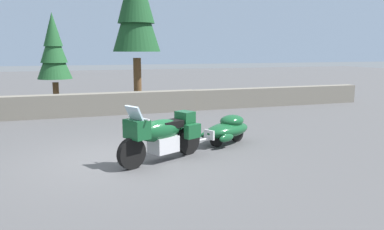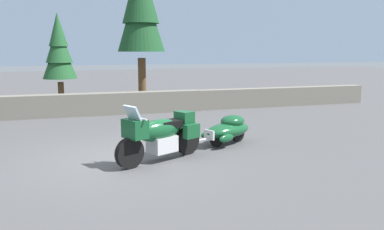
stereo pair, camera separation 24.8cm
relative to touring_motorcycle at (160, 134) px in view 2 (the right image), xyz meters
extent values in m
plane|color=#4C4C4F|center=(-0.88, 0.45, -0.62)|extent=(80.00, 80.00, 0.00)
cube|color=slate|center=(-0.88, 6.82, -0.20)|extent=(8.00, 0.56, 0.84)
cube|color=slate|center=(7.12, 6.90, -0.21)|extent=(8.00, 0.52, 0.82)
cube|color=#7F93AD|center=(-0.88, 96.85, 7.38)|extent=(240.00, 80.00, 16.00)
cylinder|color=black|center=(-0.74, -0.36, -0.29)|extent=(0.65, 0.42, 0.66)
cylinder|color=black|center=(0.75, 0.36, -0.29)|extent=(0.65, 0.42, 0.66)
cube|color=silver|center=(0.05, 0.02, -0.24)|extent=(0.73, 0.66, 0.36)
ellipsoid|color=#144C28|center=(-0.04, -0.02, 0.09)|extent=(1.27, 0.92, 0.48)
cube|color=#144C28|center=(-0.60, -0.29, 0.21)|extent=(0.55, 0.63, 0.40)
cube|color=#9EB7C6|center=(-0.65, -0.32, 0.54)|extent=(0.36, 0.48, 0.34)
cube|color=black|center=(0.23, 0.11, 0.19)|extent=(0.66, 0.57, 0.16)
cube|color=#144C28|center=(0.66, 0.32, 0.29)|extent=(0.46, 0.50, 0.28)
cube|color=#144C28|center=(0.74, 0.03, 0.01)|extent=(0.43, 0.32, 0.32)
cube|color=#144C28|center=(0.48, 0.57, 0.01)|extent=(0.43, 0.32, 0.32)
cylinder|color=silver|center=(-0.56, -0.27, 0.44)|extent=(0.34, 0.65, 0.04)
cylinder|color=silver|center=(-0.69, -0.34, -0.04)|extent=(0.26, 0.17, 0.54)
cylinder|color=black|center=(1.68, 0.82, -0.40)|extent=(0.44, 0.28, 0.44)
cylinder|color=black|center=(2.42, 1.18, -0.40)|extent=(0.44, 0.28, 0.44)
ellipsoid|color=#144C28|center=(2.05, 1.00, -0.24)|extent=(1.65, 1.27, 0.40)
ellipsoid|color=#144C28|center=(2.21, 1.08, -0.02)|extent=(0.89, 0.82, 0.32)
cube|color=silver|center=(1.41, 0.69, -0.26)|extent=(0.19, 0.31, 0.24)
ellipsoid|color=#144C28|center=(1.82, 0.53, -0.34)|extent=(0.53, 0.35, 0.20)
ellipsoid|color=#144C28|center=(1.54, 1.11, -0.34)|extent=(0.53, 0.35, 0.20)
cylinder|color=silver|center=(1.06, 0.52, -0.35)|extent=(0.65, 0.35, 0.05)
cylinder|color=brown|center=(1.21, 8.94, 0.43)|extent=(0.35, 0.35, 2.11)
cone|color=#194723|center=(1.21, 8.94, 3.43)|extent=(2.07, 2.07, 3.33)
cylinder|color=brown|center=(-2.24, 8.72, -0.05)|extent=(0.24, 0.24, 1.14)
cone|color=#1E5128|center=(-2.24, 8.72, 1.57)|extent=(1.38, 1.38, 1.80)
cone|color=#1E5128|center=(-2.24, 8.72, 2.12)|extent=(1.07, 1.07, 1.58)
cone|color=#1E5128|center=(-2.24, 8.72, 2.66)|extent=(0.76, 0.76, 1.35)
camera|label=1|loc=(-2.09, -8.23, 1.85)|focal=36.48mm
camera|label=2|loc=(-1.85, -8.31, 1.85)|focal=36.48mm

